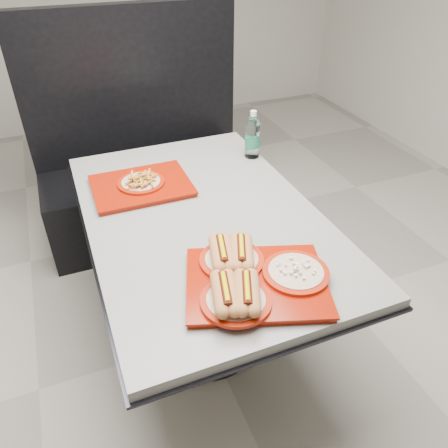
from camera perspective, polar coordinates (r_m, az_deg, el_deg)
name	(u,v)px	position (r m, az deg, el deg)	size (l,w,h in m)	color
ground	(206,337)	(2.27, -2.30, -14.54)	(6.00, 6.00, 0.00)	#9A958A
diner_table	(203,246)	(1.86, -2.72, -2.85)	(0.92, 1.42, 0.75)	black
booth_bench	(146,171)	(2.86, -10.11, 6.89)	(1.30, 0.57, 1.35)	black
tray_near	(251,277)	(1.41, 3.49, -6.95)	(0.54, 0.48, 0.10)	maroon
tray_far	(141,184)	(1.96, -10.77, 5.20)	(0.42, 0.33, 0.08)	maroon
water_bottle	(253,137)	(2.17, 3.75, 11.24)	(0.07, 0.07, 0.24)	silver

